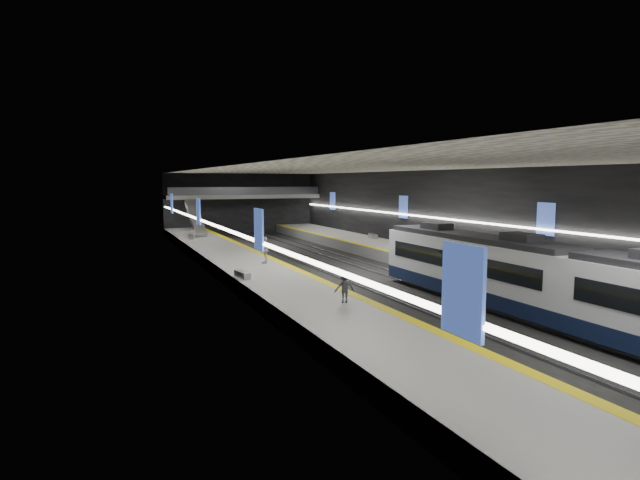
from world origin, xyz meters
name	(u,v)px	position (x,y,z in m)	size (l,w,h in m)	color
ground	(358,276)	(0.00, 0.00, 0.00)	(70.00, 70.00, 0.00)	black
ceiling	(359,168)	(0.00, 0.00, 8.00)	(20.00, 70.00, 0.04)	beige
wall_left	(224,227)	(-10.00, 0.00, 4.00)	(0.04, 70.00, 8.00)	black
wall_right	(470,219)	(10.00, 0.00, 4.00)	(0.04, 70.00, 8.00)	black
wall_back	(240,204)	(0.00, 35.00, 4.00)	(20.00, 0.04, 8.00)	black
platform_left	(261,276)	(-7.50, 0.00, 0.50)	(5.00, 70.00, 1.00)	slate
tile_surface_left	(261,269)	(-7.50, 0.00, 1.01)	(5.00, 70.00, 0.02)	#9C9C97
tactile_strip_left	(291,267)	(-5.30, 0.00, 1.02)	(0.60, 70.00, 0.02)	yellow
platform_right	(443,263)	(7.50, 0.00, 0.50)	(5.00, 70.00, 1.00)	slate
tile_surface_right	(443,257)	(7.50, 0.00, 1.01)	(5.00, 70.00, 0.02)	#9C9C97
tactile_strip_right	(419,259)	(5.30, 0.00, 1.02)	(0.60, 70.00, 0.02)	yellow
rails	(358,275)	(0.00, 0.00, 0.06)	(6.52, 70.00, 0.12)	gray
train	(580,288)	(2.50, -17.45, 2.20)	(2.69, 30.05, 3.60)	#0E1836
ad_posters	(353,215)	(0.00, 1.00, 4.50)	(19.94, 53.50, 2.20)	#3B57B3
cove_light_left	(227,230)	(-9.80, 0.00, 3.80)	(0.25, 68.60, 0.12)	white
cove_light_right	(467,221)	(9.80, 0.00, 3.80)	(0.25, 68.60, 0.12)	white
mezzanine_bridge	(244,196)	(0.00, 32.93, 5.04)	(20.00, 3.00, 1.50)	gray
escalator	(195,218)	(-7.50, 26.00, 2.90)	(1.20, 8.00, 0.60)	#99999E
bench_left_near	(242,275)	(-9.50, -2.75, 1.21)	(0.47, 1.70, 0.42)	#99999E
bench_left_far	(192,236)	(-8.69, 21.52, 1.24)	(0.55, 1.99, 0.49)	#99999E
bench_right_near	(545,270)	(9.14, -8.91, 1.24)	(0.54, 1.96, 0.48)	#99999E
bench_right_far	(373,236)	(9.09, 14.59, 1.23)	(0.52, 1.89, 0.46)	#99999E
passenger_right_b	(544,264)	(7.38, -10.52, 1.99)	(0.96, 0.75, 1.97)	#5376B3
passenger_left_a	(265,250)	(-6.49, 2.30, 1.98)	(1.15, 0.48, 1.96)	beige
passenger_left_b	(345,288)	(-6.55, -11.45, 1.78)	(1.01, 0.58, 1.56)	#3B3C42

